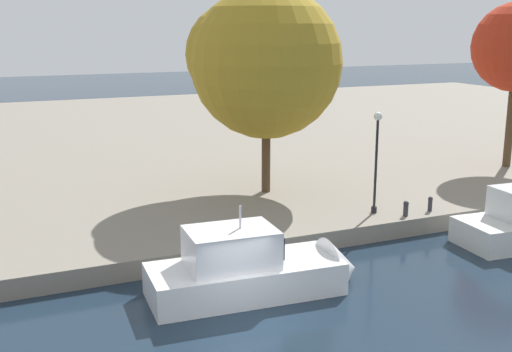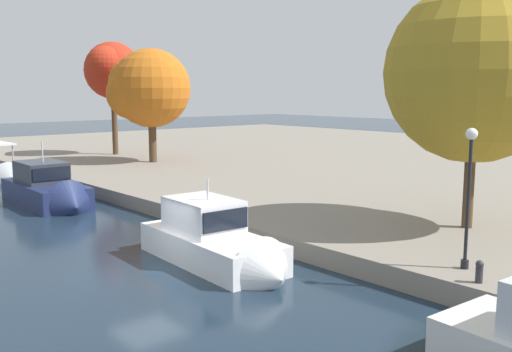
% 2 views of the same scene
% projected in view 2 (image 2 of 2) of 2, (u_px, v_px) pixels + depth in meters
% --- Properties ---
extents(ground_plane, '(220.00, 220.00, 0.00)m').
position_uv_depth(ground_plane, '(148.00, 270.00, 22.05)').
color(ground_plane, '#192838').
extents(motor_yacht_1, '(8.50, 3.17, 4.73)m').
position_uv_depth(motor_yacht_1, '(49.00, 193.00, 34.47)').
color(motor_yacht_1, navy).
rests_on(motor_yacht_1, ground_plane).
extents(motor_yacht_2, '(8.07, 3.16, 4.21)m').
position_uv_depth(motor_yacht_2, '(219.00, 247.00, 22.53)').
color(motor_yacht_2, white).
rests_on(motor_yacht_2, ground_plane).
extents(mooring_bollard_0, '(0.26, 0.26, 0.73)m').
position_uv_depth(mooring_bollard_0, '(479.00, 271.00, 18.05)').
color(mooring_bollard_0, '#2D2D33').
rests_on(mooring_bollard_0, dock_promenade).
extents(lamp_post, '(0.39, 0.39, 4.78)m').
position_uv_depth(lamp_post, '(469.00, 184.00, 19.13)').
color(lamp_post, black).
rests_on(lamp_post, dock_promenade).
extents(tree_1, '(7.74, 7.93, 10.63)m').
position_uv_depth(tree_1, '(479.00, 67.00, 24.84)').
color(tree_1, '#4C3823').
rests_on(tree_1, dock_promenade).
extents(tree_2, '(5.33, 5.57, 10.60)m').
position_uv_depth(tree_2, '(112.00, 70.00, 53.74)').
color(tree_2, '#4C3823').
rests_on(tree_2, dock_promenade).
extents(tree_3, '(7.14, 6.98, 9.56)m').
position_uv_depth(tree_3, '(145.00, 88.00, 48.30)').
color(tree_3, '#4C3823').
rests_on(tree_3, dock_promenade).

